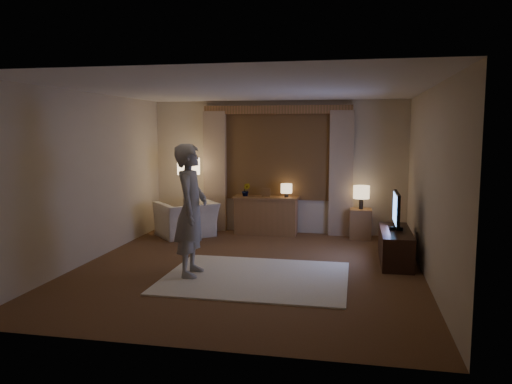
% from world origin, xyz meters
% --- Properties ---
extents(room, '(5.04, 5.54, 2.64)m').
position_xyz_m(room, '(0.00, 0.50, 1.33)').
color(room, brown).
rests_on(room, ground).
extents(rug, '(2.50, 2.00, 0.02)m').
position_xyz_m(rug, '(0.20, -0.43, 0.01)').
color(rug, white).
rests_on(rug, floor).
extents(sideboard, '(1.20, 0.40, 0.70)m').
position_xyz_m(sideboard, '(-0.18, 2.50, 0.35)').
color(sideboard, brown).
rests_on(sideboard, floor).
extents(picture_frame, '(0.16, 0.02, 0.20)m').
position_xyz_m(picture_frame, '(-0.18, 2.50, 0.80)').
color(picture_frame, brown).
rests_on(picture_frame, sideboard).
extents(plant, '(0.17, 0.13, 0.30)m').
position_xyz_m(plant, '(-0.58, 2.50, 0.85)').
color(plant, '#999999').
rests_on(plant, sideboard).
extents(table_lamp_sideboard, '(0.22, 0.22, 0.30)m').
position_xyz_m(table_lamp_sideboard, '(0.22, 2.50, 0.90)').
color(table_lamp_sideboard, black).
rests_on(table_lamp_sideboard, sideboard).
extents(floor_lamp, '(0.44, 0.44, 1.50)m').
position_xyz_m(floor_lamp, '(-1.64, 2.18, 1.25)').
color(floor_lamp, black).
rests_on(floor_lamp, floor).
extents(armchair, '(1.36, 1.36, 0.67)m').
position_xyz_m(armchair, '(-1.63, 1.97, 0.33)').
color(armchair, '#F2E4C7').
rests_on(armchair, floor).
extents(side_table, '(0.40, 0.40, 0.56)m').
position_xyz_m(side_table, '(1.64, 2.45, 0.28)').
color(side_table, brown).
rests_on(side_table, floor).
extents(table_lamp_side, '(0.30, 0.30, 0.44)m').
position_xyz_m(table_lamp_side, '(1.64, 2.45, 0.87)').
color(table_lamp_side, black).
rests_on(table_lamp_side, side_table).
extents(tv_stand, '(0.45, 1.40, 0.50)m').
position_xyz_m(tv_stand, '(2.15, 0.83, 0.25)').
color(tv_stand, black).
rests_on(tv_stand, floor).
extents(tv, '(0.20, 0.81, 0.59)m').
position_xyz_m(tv, '(2.15, 0.83, 0.82)').
color(tv, black).
rests_on(tv, tv_stand).
extents(person, '(0.48, 0.69, 1.83)m').
position_xyz_m(person, '(-0.69, -0.49, 0.93)').
color(person, '#9F9993').
rests_on(person, rug).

